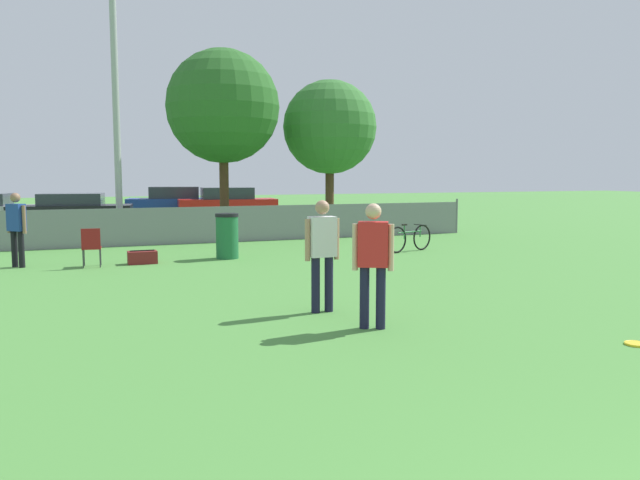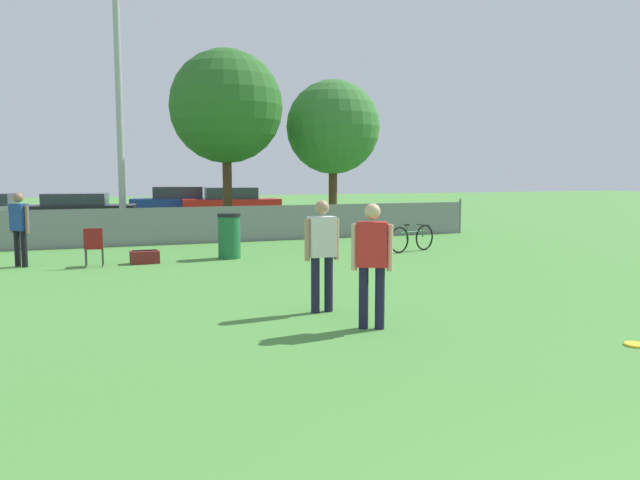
# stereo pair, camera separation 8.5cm
# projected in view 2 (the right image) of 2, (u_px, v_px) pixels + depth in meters

# --- Properties ---
(fence_backline) EXTENTS (18.52, 0.07, 1.21)m
(fence_backline) POSITION_uv_depth(u_px,v_px,m) (199.00, 225.00, 18.73)
(fence_backline) COLOR gray
(fence_backline) RESTS_ON ground_plane
(light_pole) EXTENTS (0.90, 0.36, 9.46)m
(light_pole) POSITION_uv_depth(u_px,v_px,m) (118.00, 58.00, 18.41)
(light_pole) COLOR #9E9EA3
(light_pole) RESTS_ON ground_plane
(tree_near_pole) EXTENTS (3.90, 3.90, 6.35)m
(tree_near_pole) POSITION_uv_depth(u_px,v_px,m) (226.00, 107.00, 21.48)
(tree_near_pole) COLOR #4C331E
(tree_near_pole) RESTS_ON ground_plane
(tree_far_right) EXTENTS (3.47, 3.47, 5.55)m
(tree_far_right) POSITION_uv_depth(u_px,v_px,m) (333.00, 128.00, 23.14)
(tree_far_right) COLOR #4C331E
(tree_far_right) RESTS_ON ground_plane
(player_receiver_white) EXTENTS (0.56, 0.23, 1.69)m
(player_receiver_white) POSITION_uv_depth(u_px,v_px,m) (322.00, 248.00, 9.31)
(player_receiver_white) COLOR #191933
(player_receiver_white) RESTS_ON ground_plane
(player_thrower_red) EXTENTS (0.50, 0.38, 1.69)m
(player_thrower_red) POSITION_uv_depth(u_px,v_px,m) (372.00, 257.00, 8.30)
(player_thrower_red) COLOR #191933
(player_thrower_red) RESTS_ON ground_plane
(spectator_in_blue) EXTENTS (0.42, 0.42, 1.66)m
(spectator_in_blue) POSITION_uv_depth(u_px,v_px,m) (20.00, 225.00, 13.89)
(spectator_in_blue) COLOR black
(spectator_in_blue) RESTS_ON ground_plane
(frisbee_disc) EXTENTS (0.27, 0.27, 0.03)m
(frisbee_disc) POSITION_uv_depth(u_px,v_px,m) (636.00, 345.00, 7.56)
(frisbee_disc) COLOR yellow
(frisbee_disc) RESTS_ON ground_plane
(folding_chair_sideline) EXTENTS (0.44, 0.44, 0.88)m
(folding_chair_sideline) POSITION_uv_depth(u_px,v_px,m) (94.00, 245.00, 13.94)
(folding_chair_sideline) COLOR #333338
(folding_chair_sideline) RESTS_ON ground_plane
(bicycle_sideline) EXTENTS (1.63, 0.65, 0.76)m
(bicycle_sideline) POSITION_uv_depth(u_px,v_px,m) (412.00, 238.00, 16.71)
(bicycle_sideline) COLOR black
(bicycle_sideline) RESTS_ON ground_plane
(trash_bin) EXTENTS (0.57, 0.57, 1.11)m
(trash_bin) POSITION_uv_depth(u_px,v_px,m) (229.00, 236.00, 15.37)
(trash_bin) COLOR #1E6638
(trash_bin) RESTS_ON ground_plane
(gear_bag_sideline) EXTENTS (0.65, 0.36, 0.32)m
(gear_bag_sideline) POSITION_uv_depth(u_px,v_px,m) (145.00, 257.00, 14.52)
(gear_bag_sideline) COLOR maroon
(gear_bag_sideline) RESTS_ON ground_plane
(parked_car_dark) EXTENTS (4.80, 2.42, 1.32)m
(parked_car_dark) POSITION_uv_depth(u_px,v_px,m) (76.00, 210.00, 24.94)
(parked_car_dark) COLOR black
(parked_car_dark) RESTS_ON ground_plane
(parked_car_blue) EXTENTS (4.67, 2.60, 1.48)m
(parked_car_blue) POSITION_uv_depth(u_px,v_px,m) (179.00, 203.00, 29.94)
(parked_car_blue) COLOR black
(parked_car_blue) RESTS_ON ground_plane
(parked_car_red) EXTENTS (4.65, 2.18, 1.46)m
(parked_car_red) POSITION_uv_depth(u_px,v_px,m) (231.00, 203.00, 29.17)
(parked_car_red) COLOR black
(parked_car_red) RESTS_ON ground_plane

